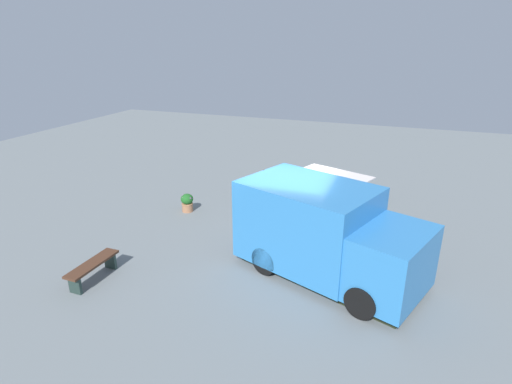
# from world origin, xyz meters

# --- Properties ---
(ground_plane) EXTENTS (40.00, 40.00, 0.00)m
(ground_plane) POSITION_xyz_m (0.00, 0.00, 0.00)
(ground_plane) COLOR slate
(food_truck) EXTENTS (4.01, 5.13, 2.33)m
(food_truck) POSITION_xyz_m (0.81, 1.29, 1.11)
(food_truck) COLOR #3180C9
(food_truck) RESTS_ON ground_plane
(person_customer) EXTENTS (0.80, 0.60, 0.90)m
(person_customer) POSITION_xyz_m (-4.49, -2.16, 0.36)
(person_customer) COLOR #6B6B57
(person_customer) RESTS_ON ground_plane
(planter_flowering_near) EXTENTS (0.67, 0.67, 0.85)m
(planter_flowering_near) POSITION_xyz_m (-4.61, 1.58, 0.45)
(planter_flowering_near) COLOR beige
(planter_flowering_near) RESTS_ON ground_plane
(planter_flowering_far) EXTENTS (0.44, 0.44, 0.65)m
(planter_flowering_far) POSITION_xyz_m (-1.59, -4.05, 0.35)
(planter_flowering_far) COLOR #AB724F
(planter_flowering_far) RESTS_ON ground_plane
(plaza_bench) EXTENTS (1.56, 0.43, 0.50)m
(plaza_bench) POSITION_xyz_m (3.14, -4.09, 0.37)
(plaza_bench) COLOR #4C2E1E
(plaza_bench) RESTS_ON ground_plane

